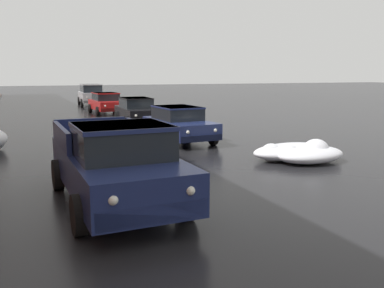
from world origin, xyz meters
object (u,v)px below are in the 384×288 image
at_px(sedan_darkblue_parked_kerbside_close, 179,123).
at_px(sedan_black_parked_kerbside_mid, 137,110).
at_px(sedan_red_parked_far_down_block, 106,103).
at_px(suv_silver_queued_behind_truck, 91,94).
at_px(pickup_truck_darkblue_approaching_near_lane, 115,163).

distance_m(sedan_darkblue_parked_kerbside_close, sedan_black_parked_kerbside_mid, 6.47).
height_order(sedan_red_parked_far_down_block, suv_silver_queued_behind_truck, suv_silver_queued_behind_truck).
bearing_deg(sedan_red_parked_far_down_block, sedan_black_parked_kerbside_mid, -87.23).
bearing_deg(pickup_truck_darkblue_approaching_near_lane, sedan_black_parked_kerbside_mid, 72.81).
bearing_deg(sedan_darkblue_parked_kerbside_close, pickup_truck_darkblue_approaching_near_lane, -120.52).
xyz_separation_m(sedan_darkblue_parked_kerbside_close, suv_silver_queued_behind_truck, (-0.02, 20.72, 0.24)).
xyz_separation_m(sedan_red_parked_far_down_block, suv_silver_queued_behind_truck, (0.25, 7.67, 0.24)).
bearing_deg(sedan_red_parked_far_down_block, sedan_darkblue_parked_kerbside_close, -88.84).
xyz_separation_m(sedan_darkblue_parked_kerbside_close, sedan_black_parked_kerbside_mid, (0.05, 6.47, 0.00)).
relative_size(sedan_darkblue_parked_kerbside_close, sedan_black_parked_kerbside_mid, 0.91).
xyz_separation_m(sedan_black_parked_kerbside_mid, sedan_red_parked_far_down_block, (-0.32, 6.59, -0.00)).
relative_size(sedan_black_parked_kerbside_mid, suv_silver_queued_behind_truck, 0.97).
bearing_deg(suv_silver_queued_behind_truck, sedan_black_parked_kerbside_mid, -89.72).
distance_m(sedan_darkblue_parked_kerbside_close, suv_silver_queued_behind_truck, 20.72).
height_order(pickup_truck_darkblue_approaching_near_lane, suv_silver_queued_behind_truck, suv_silver_queued_behind_truck).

